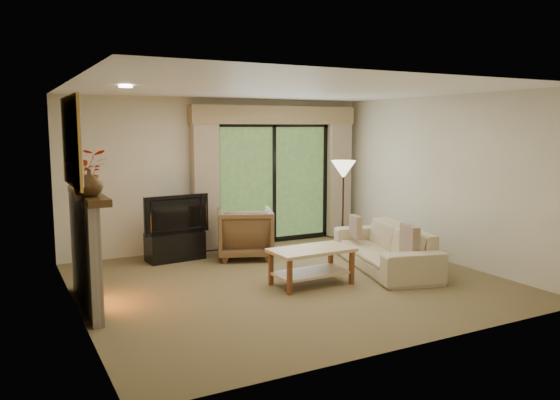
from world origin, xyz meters
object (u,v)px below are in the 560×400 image
media_console (175,246)px  armchair (245,233)px  sofa (384,247)px  coffee_table (311,267)px

media_console → armchair: size_ratio=1.01×
armchair → sofa: 2.24m
media_console → armchair: (1.06, -0.37, 0.18)m
sofa → coffee_table: size_ratio=2.00×
sofa → coffee_table: 1.44m
armchair → coffee_table: 1.84m
armchair → coffee_table: armchair is taller
sofa → coffee_table: sofa is taller
coffee_table → media_console: bearing=117.4°
media_console → sofa: (2.63, -1.96, 0.10)m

